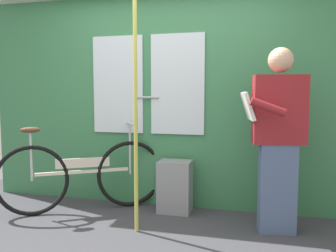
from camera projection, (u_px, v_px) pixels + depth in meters
name	position (u px, v px, depth m)	size (l,w,h in m)	color
train_door_wall	(165.00, 95.00, 3.95)	(4.35, 0.28, 2.41)	#387A4C
bicycle_near_door	(82.00, 175.00, 3.80)	(1.53, 0.99, 0.96)	black
passenger_reading_newspaper	(277.00, 136.00, 3.17)	(0.60, 0.53, 1.68)	slate
trash_bin_by_wall	(175.00, 186.00, 3.79)	(0.35, 0.28, 0.55)	gray
handrail_pole	(136.00, 103.00, 3.16)	(0.04, 0.04, 2.37)	#C6C14C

